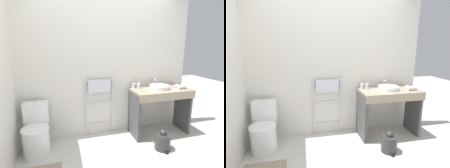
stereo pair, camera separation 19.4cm
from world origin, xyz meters
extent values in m
cube|color=silver|center=(0.00, 1.28, 1.24)|extent=(3.15, 0.12, 2.48)
cylinder|color=white|center=(-1.18, 0.82, 0.20)|extent=(0.37, 0.37, 0.41)
cylinder|color=white|center=(-1.18, 0.82, 0.42)|extent=(0.39, 0.39, 0.02)
cube|color=white|center=(-1.18, 1.07, 0.58)|extent=(0.36, 0.17, 0.34)
cylinder|color=silver|center=(-1.18, 1.07, 0.75)|extent=(0.05, 0.05, 0.01)
cylinder|color=silver|center=(-0.39, 1.19, 0.53)|extent=(0.02, 0.02, 1.05)
cylinder|color=silver|center=(0.10, 1.19, 0.53)|extent=(0.02, 0.02, 1.05)
cylinder|color=silver|center=(-0.14, 1.19, 0.19)|extent=(0.48, 0.02, 0.02)
cylinder|color=silver|center=(-0.14, 1.19, 0.60)|extent=(0.48, 0.02, 0.02)
cylinder|color=silver|center=(-0.14, 1.19, 1.01)|extent=(0.48, 0.02, 0.02)
cube|color=silver|center=(-0.14, 1.16, 0.91)|extent=(0.40, 0.04, 0.22)
cube|color=gray|center=(0.91, 0.92, 0.82)|extent=(1.04, 0.53, 0.03)
cube|color=gray|center=(0.91, 0.67, 0.76)|extent=(1.04, 0.02, 0.10)
cube|color=#4C4C4F|center=(0.41, 0.92, 0.40)|extent=(0.04, 0.45, 0.81)
cube|color=#4C4C4F|center=(1.41, 0.92, 0.40)|extent=(0.04, 0.45, 0.81)
cylinder|color=white|center=(0.90, 0.95, 0.87)|extent=(0.35, 0.35, 0.06)
cylinder|color=silver|center=(0.90, 0.95, 0.90)|extent=(0.29, 0.29, 0.01)
cylinder|color=silver|center=(0.90, 1.16, 0.91)|extent=(0.02, 0.02, 0.14)
cylinder|color=silver|center=(0.90, 1.11, 0.97)|extent=(0.02, 0.09, 0.02)
cylinder|color=silver|center=(0.47, 1.10, 0.89)|extent=(0.06, 0.06, 0.09)
cylinder|color=silver|center=(0.54, 1.06, 0.89)|extent=(0.06, 0.06, 0.09)
cylinder|color=white|center=(1.27, 0.82, 0.88)|extent=(0.14, 0.07, 0.07)
cone|color=silver|center=(1.37, 0.82, 0.88)|extent=(0.05, 0.06, 0.06)
cube|color=white|center=(1.24, 0.90, 0.88)|extent=(0.04, 0.09, 0.05)
cylinder|color=#333335|center=(0.69, 0.43, 0.13)|extent=(0.24, 0.24, 0.26)
sphere|color=#333335|center=(0.69, 0.43, 0.28)|extent=(0.11, 0.11, 0.11)
cube|color=black|center=(0.69, 0.29, 0.01)|extent=(0.05, 0.04, 0.02)
camera|label=1|loc=(-0.76, -1.72, 1.62)|focal=28.00mm
camera|label=2|loc=(-0.57, -1.76, 1.62)|focal=28.00mm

